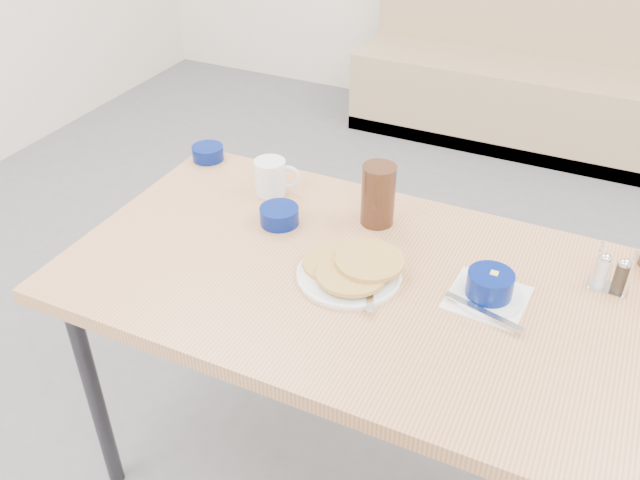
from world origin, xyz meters
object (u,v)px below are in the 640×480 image
at_px(dining_table, 355,294).
at_px(butter_bowl, 279,216).
at_px(coffee_mug, 272,177).
at_px(amber_tumbler, 378,195).
at_px(pancake_plate, 351,270).
at_px(creamer_bowl, 208,153).
at_px(grits_setting, 489,288).
at_px(booth_bench, 532,78).
at_px(condiment_caddy, 611,275).

relative_size(dining_table, butter_bowl, 13.45).
relative_size(dining_table, coffee_mug, 11.04).
distance_m(coffee_mug, amber_tumbler, 0.33).
relative_size(dining_table, pancake_plate, 5.60).
distance_m(creamer_bowl, amber_tumbler, 0.61).
distance_m(grits_setting, butter_bowl, 0.58).
bearing_deg(grits_setting, dining_table, -171.96).
distance_m(booth_bench, amber_tumbler, 2.35).
bearing_deg(condiment_caddy, amber_tumbler, 179.19).
bearing_deg(pancake_plate, booth_bench, 89.80).
bearing_deg(creamer_bowl, booth_bench, 73.74).
bearing_deg(dining_table, coffee_mug, 145.66).
distance_m(booth_bench, pancake_plate, 2.58).
relative_size(booth_bench, dining_table, 1.36).
relative_size(booth_bench, condiment_caddy, 17.74).
distance_m(booth_bench, creamer_bowl, 2.33).
distance_m(pancake_plate, creamer_bowl, 0.72).
height_order(pancake_plate, grits_setting, grits_setting).
bearing_deg(amber_tumbler, condiment_caddy, -3.16).
distance_m(coffee_mug, grits_setting, 0.70).
relative_size(pancake_plate, coffee_mug, 1.97).
xyz_separation_m(pancake_plate, condiment_caddy, (0.56, 0.21, 0.02)).
xyz_separation_m(amber_tumbler, condiment_caddy, (0.59, -0.03, -0.05)).
distance_m(grits_setting, creamer_bowl, 0.99).
bearing_deg(dining_table, pancake_plate, -124.40).
bearing_deg(booth_bench, butter_bowl, -96.39).
distance_m(booth_bench, butter_bowl, 2.47).
distance_m(coffee_mug, butter_bowl, 0.16).
height_order(coffee_mug, amber_tumbler, amber_tumbler).
distance_m(coffee_mug, creamer_bowl, 0.29).
distance_m(booth_bench, condiment_caddy, 2.44).
height_order(dining_table, pancake_plate, pancake_plate).
distance_m(pancake_plate, grits_setting, 0.32).
bearing_deg(amber_tumbler, coffee_mug, 177.41).
bearing_deg(amber_tumbler, booth_bench, 89.04).
relative_size(pancake_plate, butter_bowl, 2.40).
relative_size(booth_bench, pancake_plate, 7.59).
bearing_deg(pancake_plate, dining_table, 55.60).
distance_m(booth_bench, coffee_mug, 2.36).
height_order(dining_table, coffee_mug, coffee_mug).
bearing_deg(butter_bowl, booth_bench, 83.61).
bearing_deg(coffee_mug, butter_bowl, -54.54).
relative_size(dining_table, grits_setting, 7.29).
relative_size(coffee_mug, butter_bowl, 1.22).
xyz_separation_m(dining_table, coffee_mug, (-0.36, 0.25, 0.11)).
height_order(pancake_plate, coffee_mug, coffee_mug).
bearing_deg(pancake_plate, creamer_bowl, 150.82).
bearing_deg(grits_setting, coffee_mug, 163.01).
bearing_deg(butter_bowl, creamer_bowl, 148.99).
relative_size(creamer_bowl, butter_bowl, 0.92).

